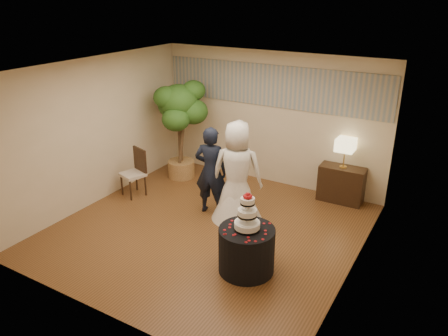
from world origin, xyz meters
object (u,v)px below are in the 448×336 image
Objects in this scene: wedding_cake at (247,211)px; ficus_tree at (180,130)px; cake_table at (246,250)px; bride at (237,172)px; table_lamp at (345,153)px; side_chair at (133,173)px; console at (341,184)px; groom at (211,171)px.

ficus_tree is (-2.90, 2.41, 0.10)m from wedding_cake.
cake_table is 0.65m from wedding_cake.
bride is 1.63m from wedding_cake.
wedding_cake is 3.05m from table_lamp.
side_chair is at bearing -102.68° from ficus_tree.
ficus_tree is at bearing -170.14° from table_lamp.
bride reaches higher than cake_table.
bride reaches higher than wedding_cake.
cake_table is 0.96× the size of console.
cake_table is at bearing -101.31° from console.
ficus_tree reaches higher than groom.
groom is 2.60m from table_lamp.
console is 3.57m from ficus_tree.
cake_table is 0.85× the size of side_chair.
console is (0.54, 3.00, 0.01)m from cake_table.
table_lamp is (0.54, 3.00, 0.66)m from cake_table.
groom is at bearing -36.41° from ficus_tree.
wedding_cake reaches higher than console.
side_chair is at bearing -6.61° from groom.
ficus_tree is at bearing 95.28° from side_chair.
table_lamp reaches higher than cake_table.
console is (1.44, 1.65, -0.56)m from bride.
groom is 0.90× the size of bride.
bride is at bearing 23.37° from side_chair.
bride is 2.26m from console.
side_chair reaches higher than console.
ficus_tree is at bearing 140.35° from wedding_cake.
wedding_cake reaches higher than cake_table.
bride reaches higher than side_chair.
bride is 2.13× the size of console.
ficus_tree reaches higher than console.
side_chair is at bearing 160.39° from wedding_cake.
side_chair is (-3.72, -1.87, -0.53)m from table_lamp.
cake_table is at bearing -100.13° from table_lamp.
cake_table is 3.84m from ficus_tree.
console is at bearing 9.86° from ficus_tree.
side_chair reaches higher than cake_table.
wedding_cake is 0.67× the size of console.
bride is 1.73m from cake_table.
wedding_cake reaches higher than side_chair.
wedding_cake is 0.60× the size of side_chair.
bride is 2.33m from side_chair.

